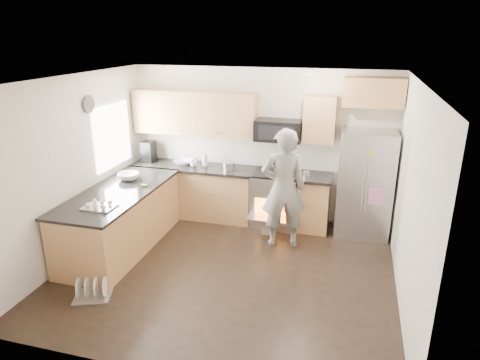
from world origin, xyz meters
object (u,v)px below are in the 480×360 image
(stove_range, at_px, (276,187))
(person, at_px, (283,189))
(dish_rack, at_px, (92,292))
(refrigerator, at_px, (364,184))

(stove_range, bearing_deg, person, -71.02)
(stove_range, height_order, dish_rack, stove_range)
(person, height_order, dish_rack, person)
(dish_rack, bearing_deg, stove_range, 57.11)
(stove_range, bearing_deg, refrigerator, 0.30)
(refrigerator, distance_m, person, 1.38)
(stove_range, xyz_separation_m, dish_rack, (-1.78, -2.75, -0.60))
(stove_range, distance_m, refrigerator, 1.43)
(refrigerator, distance_m, dish_rack, 4.30)
(stove_range, distance_m, person, 0.80)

